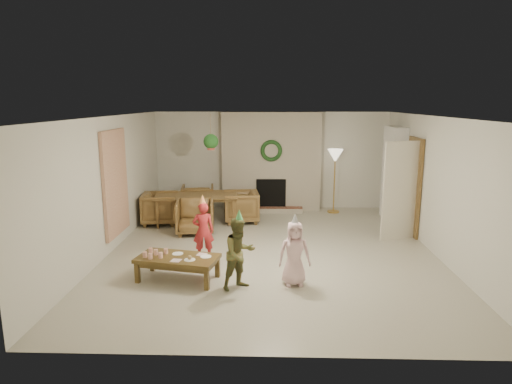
{
  "coord_description": "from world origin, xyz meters",
  "views": [
    {
      "loc": [
        -0.04,
        -7.89,
        2.77
      ],
      "look_at": [
        -0.3,
        0.4,
        1.05
      ],
      "focal_mm": 30.87,
      "sensor_mm": 36.0,
      "label": 1
    }
  ],
  "objects_px": {
    "dining_table": "(197,209)",
    "dining_chair_left": "(160,208)",
    "child_plaid": "(239,253)",
    "dining_chair_far": "(198,200)",
    "child_red": "(203,231)",
    "dining_chair_right": "(241,207)",
    "child_pink": "(294,253)",
    "dining_chair_near": "(195,217)",
    "coffee_table_top": "(178,258)"
  },
  "relations": [
    {
      "from": "dining_table",
      "to": "dining_chair_left",
      "type": "relative_size",
      "value": 2.34
    },
    {
      "from": "child_plaid",
      "to": "dining_chair_far",
      "type": "bearing_deg",
      "value": 69.99
    },
    {
      "from": "dining_chair_left",
      "to": "child_red",
      "type": "distance_m",
      "value": 2.61
    },
    {
      "from": "dining_table",
      "to": "dining_chair_left",
      "type": "distance_m",
      "value": 0.82
    },
    {
      "from": "dining_table",
      "to": "dining_chair_right",
      "type": "bearing_deg",
      "value": 0.0
    },
    {
      "from": "child_plaid",
      "to": "child_pink",
      "type": "bearing_deg",
      "value": -25.74
    },
    {
      "from": "dining_chair_near",
      "to": "child_red",
      "type": "xyz_separation_m",
      "value": [
        0.41,
        -1.53,
        0.15
      ]
    },
    {
      "from": "coffee_table_top",
      "to": "child_plaid",
      "type": "distance_m",
      "value": 1.05
    },
    {
      "from": "child_plaid",
      "to": "child_pink",
      "type": "relative_size",
      "value": 1.1
    },
    {
      "from": "dining_chair_near",
      "to": "child_pink",
      "type": "xyz_separation_m",
      "value": [
        1.96,
        -2.61,
        0.14
      ]
    },
    {
      "from": "dining_chair_right",
      "to": "dining_table",
      "type": "bearing_deg",
      "value": -90.0
    },
    {
      "from": "dining_chair_far",
      "to": "child_pink",
      "type": "relative_size",
      "value": 0.8
    },
    {
      "from": "dining_chair_near",
      "to": "dining_chair_right",
      "type": "distance_m",
      "value": 1.32
    },
    {
      "from": "dining_table",
      "to": "child_red",
      "type": "bearing_deg",
      "value": -84.85
    },
    {
      "from": "dining_chair_near",
      "to": "child_red",
      "type": "relative_size",
      "value": 0.77
    },
    {
      "from": "dining_chair_far",
      "to": "dining_chair_right",
      "type": "bearing_deg",
      "value": 141.34
    },
    {
      "from": "dining_table",
      "to": "child_red",
      "type": "xyz_separation_m",
      "value": [
        0.51,
        -2.34,
        0.19
      ]
    },
    {
      "from": "dining_chair_near",
      "to": "child_red",
      "type": "height_order",
      "value": "child_red"
    },
    {
      "from": "dining_chair_near",
      "to": "child_plaid",
      "type": "xyz_separation_m",
      "value": [
        1.14,
        -2.78,
        0.18
      ]
    },
    {
      "from": "dining_table",
      "to": "dining_chair_left",
      "type": "xyz_separation_m",
      "value": [
        -0.82,
        -0.1,
        0.03
      ]
    },
    {
      "from": "dining_chair_near",
      "to": "child_plaid",
      "type": "relative_size",
      "value": 0.73
    },
    {
      "from": "dining_chair_right",
      "to": "child_plaid",
      "type": "distance_m",
      "value": 3.73
    },
    {
      "from": "dining_chair_left",
      "to": "child_plaid",
      "type": "distance_m",
      "value": 4.05
    },
    {
      "from": "dining_table",
      "to": "dining_chair_near",
      "type": "relative_size",
      "value": 2.34
    },
    {
      "from": "dining_chair_near",
      "to": "dining_chair_left",
      "type": "distance_m",
      "value": 1.16
    },
    {
      "from": "dining_chair_right",
      "to": "dining_chair_far",
      "type": "bearing_deg",
      "value": -128.66
    },
    {
      "from": "dining_chair_near",
      "to": "dining_chair_far",
      "type": "relative_size",
      "value": 1.0
    },
    {
      "from": "dining_table",
      "to": "dining_chair_left",
      "type": "bearing_deg",
      "value": 180.0
    },
    {
      "from": "dining_chair_left",
      "to": "child_plaid",
      "type": "relative_size",
      "value": 0.73
    },
    {
      "from": "child_pink",
      "to": "dining_chair_left",
      "type": "bearing_deg",
      "value": 124.67
    },
    {
      "from": "dining_chair_left",
      "to": "child_pink",
      "type": "height_order",
      "value": "child_pink"
    },
    {
      "from": "dining_table",
      "to": "child_plaid",
      "type": "bearing_deg",
      "value": -78.12
    },
    {
      "from": "dining_chair_far",
      "to": "dining_chair_right",
      "type": "relative_size",
      "value": 1.0
    },
    {
      "from": "child_red",
      "to": "child_plaid",
      "type": "distance_m",
      "value": 1.45
    },
    {
      "from": "coffee_table_top",
      "to": "child_pink",
      "type": "xyz_separation_m",
      "value": [
        1.82,
        -0.12,
        0.14
      ]
    },
    {
      "from": "dining_chair_left",
      "to": "child_red",
      "type": "bearing_deg",
      "value": -156.51
    },
    {
      "from": "dining_chair_near",
      "to": "dining_table",
      "type": "bearing_deg",
      "value": 90.0
    },
    {
      "from": "dining_table",
      "to": "child_plaid",
      "type": "xyz_separation_m",
      "value": [
        1.24,
        -3.59,
        0.22
      ]
    },
    {
      "from": "dining_chair_left",
      "to": "coffee_table_top",
      "type": "relative_size",
      "value": 0.64
    },
    {
      "from": "child_red",
      "to": "dining_chair_left",
      "type": "bearing_deg",
      "value": -69.44
    },
    {
      "from": "dining_chair_left",
      "to": "dining_chair_right",
      "type": "height_order",
      "value": "same"
    },
    {
      "from": "dining_chair_left",
      "to": "dining_chair_right",
      "type": "relative_size",
      "value": 1.0
    },
    {
      "from": "dining_table",
      "to": "child_pink",
      "type": "height_order",
      "value": "child_pink"
    },
    {
      "from": "dining_chair_far",
      "to": "dining_chair_right",
      "type": "height_order",
      "value": "same"
    },
    {
      "from": "dining_chair_far",
      "to": "coffee_table_top",
      "type": "xyz_separation_m",
      "value": [
        0.35,
        -4.12,
        -0.01
      ]
    },
    {
      "from": "dining_table",
      "to": "child_pink",
      "type": "bearing_deg",
      "value": -66.1
    },
    {
      "from": "coffee_table_top",
      "to": "dining_chair_near",
      "type": "bearing_deg",
      "value": 105.07
    },
    {
      "from": "dining_chair_right",
      "to": "dining_chair_left",
      "type": "bearing_deg",
      "value": -90.0
    },
    {
      "from": "dining_chair_left",
      "to": "child_red",
      "type": "xyz_separation_m",
      "value": [
        1.32,
        -2.24,
        0.15
      ]
    },
    {
      "from": "dining_chair_far",
      "to": "coffee_table_top",
      "type": "height_order",
      "value": "dining_chair_far"
    }
  ]
}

